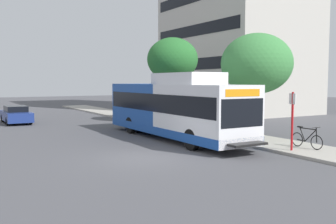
{
  "coord_description": "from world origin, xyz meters",
  "views": [
    {
      "loc": [
        -7.19,
        -14.15,
        3.22
      ],
      "look_at": [
        2.91,
        3.16,
        1.6
      ],
      "focal_mm": 40.96,
      "sensor_mm": 36.0,
      "label": 1
    }
  ],
  "objects_px": {
    "transit_bus": "(174,108)",
    "bus_stop_sign_pole": "(292,117)",
    "bicycle_parked": "(307,139)",
    "street_tree_mid_block": "(173,59)",
    "parked_car_far_lane": "(16,115)",
    "street_tree_near_stop": "(257,64)"
  },
  "relations": [
    {
      "from": "bus_stop_sign_pole",
      "to": "street_tree_mid_block",
      "type": "bearing_deg",
      "value": 82.02
    },
    {
      "from": "transit_bus",
      "to": "street_tree_near_stop",
      "type": "distance_m",
      "value": 5.35
    },
    {
      "from": "bus_stop_sign_pole",
      "to": "street_tree_near_stop",
      "type": "distance_m",
      "value": 5.57
    },
    {
      "from": "bus_stop_sign_pole",
      "to": "bicycle_parked",
      "type": "relative_size",
      "value": 1.48
    },
    {
      "from": "street_tree_near_stop",
      "to": "parked_car_far_lane",
      "type": "distance_m",
      "value": 18.61
    },
    {
      "from": "transit_bus",
      "to": "street_tree_mid_block",
      "type": "distance_m",
      "value": 8.79
    },
    {
      "from": "bicycle_parked",
      "to": "street_tree_mid_block",
      "type": "height_order",
      "value": "street_tree_mid_block"
    },
    {
      "from": "transit_bus",
      "to": "bus_stop_sign_pole",
      "type": "bearing_deg",
      "value": -70.59
    },
    {
      "from": "street_tree_near_stop",
      "to": "parked_car_far_lane",
      "type": "relative_size",
      "value": 1.29
    },
    {
      "from": "parked_car_far_lane",
      "to": "street_tree_mid_block",
      "type": "bearing_deg",
      "value": -29.12
    },
    {
      "from": "transit_bus",
      "to": "parked_car_far_lane",
      "type": "xyz_separation_m",
      "value": [
        -6.35,
        12.92,
        -1.04
      ]
    },
    {
      "from": "street_tree_near_stop",
      "to": "parked_car_far_lane",
      "type": "bearing_deg",
      "value": 125.71
    },
    {
      "from": "bicycle_parked",
      "to": "parked_car_far_lane",
      "type": "distance_m",
      "value": 21.57
    },
    {
      "from": "bus_stop_sign_pole",
      "to": "parked_car_far_lane",
      "type": "bearing_deg",
      "value": 113.99
    },
    {
      "from": "parked_car_far_lane",
      "to": "street_tree_near_stop",
      "type": "bearing_deg",
      "value": -54.29
    },
    {
      "from": "parked_car_far_lane",
      "to": "bicycle_parked",
      "type": "bearing_deg",
      "value": -63.36
    },
    {
      "from": "bus_stop_sign_pole",
      "to": "street_tree_near_stop",
      "type": "height_order",
      "value": "street_tree_near_stop"
    },
    {
      "from": "street_tree_near_stop",
      "to": "bus_stop_sign_pole",
      "type": "bearing_deg",
      "value": -114.56
    },
    {
      "from": "street_tree_mid_block",
      "to": "parked_car_far_lane",
      "type": "height_order",
      "value": "street_tree_mid_block"
    },
    {
      "from": "bicycle_parked",
      "to": "parked_car_far_lane",
      "type": "bearing_deg",
      "value": 116.64
    },
    {
      "from": "bus_stop_sign_pole",
      "to": "street_tree_mid_block",
      "type": "relative_size",
      "value": 0.41
    },
    {
      "from": "bus_stop_sign_pole",
      "to": "bicycle_parked",
      "type": "height_order",
      "value": "bus_stop_sign_pole"
    }
  ]
}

